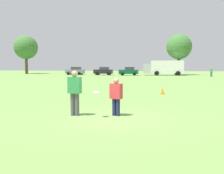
% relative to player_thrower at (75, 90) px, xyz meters
% --- Properties ---
extents(ground_plane, '(182.51, 182.51, 0.00)m').
position_rel_player_thrower_xyz_m(ground_plane, '(1.44, -0.13, -1.01)').
color(ground_plane, '#6B9347').
extents(player_thrower, '(0.51, 0.31, 1.79)m').
position_rel_player_thrower_xyz_m(player_thrower, '(0.00, 0.00, 0.00)').
color(player_thrower, '#4C4C51').
rests_on(player_thrower, ground).
extents(player_defender, '(0.52, 0.40, 1.51)m').
position_rel_player_thrower_xyz_m(player_defender, '(1.61, 0.29, -0.17)').
color(player_defender, '#1E234C').
rests_on(player_defender, ground).
extents(frisbee, '(0.27, 0.27, 0.08)m').
position_rel_player_thrower_xyz_m(frisbee, '(0.94, -0.23, -0.03)').
color(frisbee, white).
extents(traffic_cone, '(0.32, 0.32, 0.48)m').
position_rel_player_thrower_xyz_m(traffic_cone, '(3.56, 8.09, -0.78)').
color(traffic_cone, '#D8590C').
rests_on(traffic_cone, ground).
extents(parked_car_near_left, '(4.27, 2.36, 1.82)m').
position_rel_player_thrower_xyz_m(parked_car_near_left, '(-15.44, 43.15, -0.08)').
color(parked_car_near_left, slate).
rests_on(parked_car_near_left, ground).
extents(parked_car_mid_left, '(4.27, 2.36, 1.82)m').
position_rel_player_thrower_xyz_m(parked_car_mid_left, '(-8.76, 43.15, -0.08)').
color(parked_car_mid_left, black).
rests_on(parked_car_mid_left, ground).
extents(parked_car_center, '(4.27, 2.36, 1.82)m').
position_rel_player_thrower_xyz_m(parked_car_center, '(-2.92, 42.34, -0.08)').
color(parked_car_center, '#0C4C2D').
rests_on(parked_car_center, ground).
extents(box_truck, '(8.59, 3.25, 3.18)m').
position_rel_player_thrower_xyz_m(box_truck, '(4.55, 43.90, 0.74)').
color(box_truck, white).
rests_on(box_truck, ground).
extents(bystander_sideline_watcher, '(0.54, 0.44, 1.73)m').
position_rel_player_thrower_xyz_m(bystander_sideline_watcher, '(13.31, 39.26, -0.03)').
color(bystander_sideline_watcher, '#4C4C51').
rests_on(bystander_sideline_watcher, ground).
extents(tree_west_oak, '(6.17, 6.17, 10.02)m').
position_rel_player_thrower_xyz_m(tree_west_oak, '(-31.03, 48.74, 5.89)').
color(tree_west_oak, brown).
rests_on(tree_west_oak, ground).
extents(tree_west_maple, '(5.68, 5.68, 9.23)m').
position_rel_player_thrower_xyz_m(tree_west_maple, '(7.89, 47.22, 5.34)').
color(tree_west_maple, brown).
rests_on(tree_west_maple, ground).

